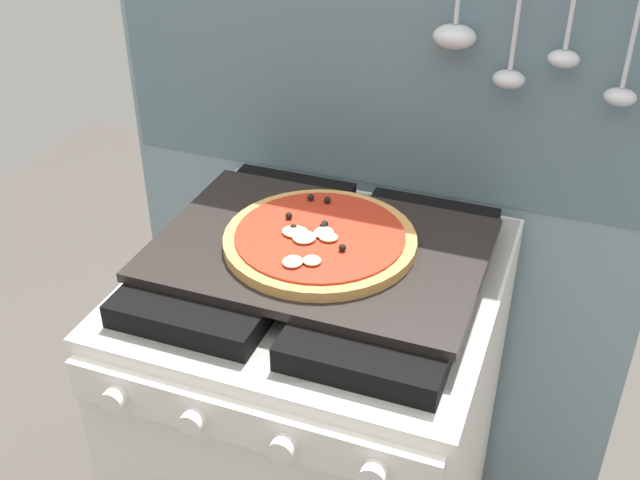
# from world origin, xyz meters

# --- Properties ---
(kitchen_backsplash) EXTENTS (1.10, 0.09, 1.55)m
(kitchen_backsplash) POSITION_xyz_m (0.00, 0.33, 0.79)
(kitchen_backsplash) COLOR #7A939E
(kitchen_backsplash) RESTS_ON ground_plane
(stove) EXTENTS (0.60, 0.64, 0.90)m
(stove) POSITION_xyz_m (-0.00, -0.00, 0.45)
(stove) COLOR white
(stove) RESTS_ON ground_plane
(baking_tray) EXTENTS (0.54, 0.38, 0.02)m
(baking_tray) POSITION_xyz_m (0.00, 0.00, 0.91)
(baking_tray) COLOR black
(baking_tray) RESTS_ON stove
(pizza_left) EXTENTS (0.32, 0.32, 0.03)m
(pizza_left) POSITION_xyz_m (-0.00, -0.00, 0.93)
(pizza_left) COLOR tan
(pizza_left) RESTS_ON baking_tray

